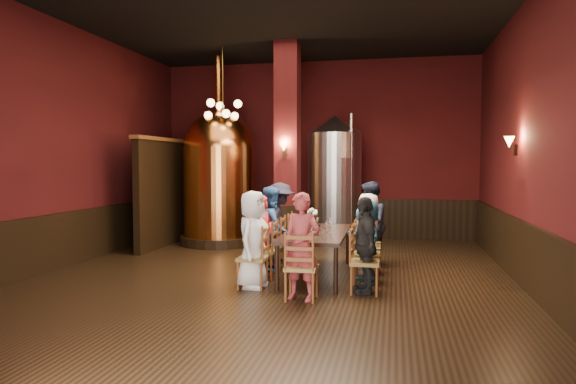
% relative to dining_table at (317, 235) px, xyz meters
% --- Properties ---
extents(room, '(10.00, 10.02, 4.50)m').
position_rel_dining_table_xyz_m(room, '(-0.71, -0.40, 1.56)').
color(room, black).
rests_on(room, ground).
extents(wainscot_right, '(0.08, 9.90, 1.00)m').
position_rel_dining_table_xyz_m(wainscot_right, '(3.25, -0.40, -0.19)').
color(wainscot_right, black).
rests_on(wainscot_right, ground).
extents(wainscot_back, '(7.90, 0.08, 1.00)m').
position_rel_dining_table_xyz_m(wainscot_back, '(-0.71, 4.56, -0.19)').
color(wainscot_back, black).
rests_on(wainscot_back, ground).
extents(wainscot_left, '(0.08, 9.90, 1.00)m').
position_rel_dining_table_xyz_m(wainscot_left, '(-4.67, -0.40, -0.19)').
color(wainscot_left, black).
rests_on(wainscot_left, ground).
extents(column, '(0.58, 0.58, 4.50)m').
position_rel_dining_table_xyz_m(column, '(-1.01, 2.40, 1.56)').
color(column, '#450E0F').
rests_on(column, ground).
extents(partition, '(0.22, 3.50, 2.40)m').
position_rel_dining_table_xyz_m(partition, '(-3.91, 2.80, 0.51)').
color(partition, black).
rests_on(partition, ground).
extents(pendant_cluster, '(0.90, 0.90, 1.70)m').
position_rel_dining_table_xyz_m(pendant_cluster, '(-2.51, 2.50, 2.41)').
color(pendant_cluster, '#A57226').
rests_on(pendant_cluster, room).
extents(sconce_wall, '(0.20, 0.20, 0.36)m').
position_rel_dining_table_xyz_m(sconce_wall, '(3.19, 0.40, 1.51)').
color(sconce_wall, black).
rests_on(sconce_wall, room).
extents(sconce_column, '(0.20, 0.20, 0.36)m').
position_rel_dining_table_xyz_m(sconce_column, '(-1.01, 2.10, 1.51)').
color(sconce_column, black).
rests_on(sconce_column, column).
extents(dining_table, '(1.03, 2.41, 0.75)m').
position_rel_dining_table_xyz_m(dining_table, '(0.00, 0.00, 0.00)').
color(dining_table, black).
rests_on(dining_table, ground).
extents(chair_0, '(0.47, 0.47, 0.92)m').
position_rel_dining_table_xyz_m(chair_0, '(-0.84, -1.01, -0.23)').
color(chair_0, brown).
rests_on(chair_0, ground).
extents(person_0, '(0.55, 0.78, 1.49)m').
position_rel_dining_table_xyz_m(person_0, '(-0.84, -1.01, 0.06)').
color(person_0, white).
rests_on(person_0, ground).
extents(chair_1, '(0.47, 0.47, 0.92)m').
position_rel_dining_table_xyz_m(chair_1, '(-0.85, -0.34, -0.23)').
color(chair_1, brown).
rests_on(chair_1, ground).
extents(person_1, '(0.45, 0.57, 1.38)m').
position_rel_dining_table_xyz_m(person_1, '(-0.85, -0.34, 0.00)').
color(person_1, red).
rests_on(person_1, ground).
extents(chair_2, '(0.47, 0.47, 0.92)m').
position_rel_dining_table_xyz_m(chair_2, '(-0.85, 0.32, -0.23)').
color(chair_2, brown).
rests_on(chair_2, ground).
extents(person_2, '(0.51, 0.79, 1.50)m').
position_rel_dining_table_xyz_m(person_2, '(-0.85, 0.32, 0.06)').
color(person_2, '#2A538E').
rests_on(person_2, ground).
extents(chair_3, '(0.47, 0.47, 0.92)m').
position_rel_dining_table_xyz_m(chair_3, '(-0.86, 0.99, -0.23)').
color(chair_3, brown).
rests_on(chair_3, ground).
extents(person_3, '(0.68, 1.05, 1.54)m').
position_rel_dining_table_xyz_m(person_3, '(-0.86, 0.99, 0.08)').
color(person_3, black).
rests_on(person_3, ground).
extents(chair_4, '(0.47, 0.47, 0.92)m').
position_rel_dining_table_xyz_m(chair_4, '(0.86, -0.99, -0.23)').
color(chair_4, brown).
rests_on(chair_4, ground).
extents(person_4, '(0.57, 0.90, 1.42)m').
position_rel_dining_table_xyz_m(person_4, '(0.86, -0.99, 0.02)').
color(person_4, black).
rests_on(person_4, ground).
extents(chair_5, '(0.47, 0.47, 0.92)m').
position_rel_dining_table_xyz_m(chair_5, '(0.85, -0.32, -0.23)').
color(chair_5, brown).
rests_on(chair_5, ground).
extents(person_5, '(0.77, 1.29, 1.33)m').
position_rel_dining_table_xyz_m(person_5, '(0.85, -0.32, -0.02)').
color(person_5, teal).
rests_on(person_5, ground).
extents(chair_6, '(0.47, 0.47, 0.92)m').
position_rel_dining_table_xyz_m(chair_6, '(0.85, 0.34, -0.23)').
color(chair_6, brown).
rests_on(chair_6, ground).
extents(person_6, '(0.64, 0.79, 1.39)m').
position_rel_dining_table_xyz_m(person_6, '(0.85, 0.34, 0.01)').
color(person_6, white).
rests_on(person_6, ground).
extents(chair_7, '(0.47, 0.47, 0.92)m').
position_rel_dining_table_xyz_m(chair_7, '(0.84, 1.01, -0.23)').
color(chair_7, brown).
rests_on(chair_7, ground).
extents(person_7, '(0.42, 0.78, 1.57)m').
position_rel_dining_table_xyz_m(person_7, '(0.84, 1.01, 0.10)').
color(person_7, '#1A2135').
rests_on(person_7, ground).
extents(chair_8, '(0.47, 0.47, 0.92)m').
position_rel_dining_table_xyz_m(chair_8, '(0.02, -1.55, -0.23)').
color(chair_8, brown).
rests_on(chair_8, ground).
extents(person_8, '(0.63, 0.49, 1.51)m').
position_rel_dining_table_xyz_m(person_8, '(0.02, -1.55, 0.06)').
color(person_8, '#993336').
rests_on(person_8, ground).
extents(copper_kettle, '(1.86, 1.86, 4.39)m').
position_rel_dining_table_xyz_m(copper_kettle, '(-2.77, 2.95, 0.91)').
color(copper_kettle, black).
rests_on(copper_kettle, ground).
extents(steel_vessel, '(1.34, 1.34, 3.02)m').
position_rel_dining_table_xyz_m(steel_vessel, '(-0.10, 3.51, 0.82)').
color(steel_vessel, '#B2B2B7').
rests_on(steel_vessel, ground).
extents(rose_vase, '(0.20, 0.20, 0.34)m').
position_rel_dining_table_xyz_m(rose_vase, '(-0.18, 0.69, 0.29)').
color(rose_vase, white).
rests_on(rose_vase, dining_table).
extents(wine_glass_0, '(0.07, 0.07, 0.17)m').
position_rel_dining_table_xyz_m(wine_glass_0, '(0.08, -0.43, 0.15)').
color(wine_glass_0, white).
rests_on(wine_glass_0, dining_table).
extents(wine_glass_1, '(0.07, 0.07, 0.17)m').
position_rel_dining_table_xyz_m(wine_glass_1, '(-0.09, 0.70, 0.15)').
color(wine_glass_1, white).
rests_on(wine_glass_1, dining_table).
extents(wine_glass_2, '(0.07, 0.07, 0.17)m').
position_rel_dining_table_xyz_m(wine_glass_2, '(0.20, -0.87, 0.15)').
color(wine_glass_2, white).
rests_on(wine_glass_2, dining_table).
extents(wine_glass_3, '(0.07, 0.07, 0.17)m').
position_rel_dining_table_xyz_m(wine_glass_3, '(-0.30, 0.38, 0.15)').
color(wine_glass_3, white).
rests_on(wine_glass_3, dining_table).
extents(wine_glass_4, '(0.07, 0.07, 0.17)m').
position_rel_dining_table_xyz_m(wine_glass_4, '(0.14, 0.63, 0.15)').
color(wine_glass_4, white).
rests_on(wine_glass_4, dining_table).
extents(wine_glass_5, '(0.07, 0.07, 0.17)m').
position_rel_dining_table_xyz_m(wine_glass_5, '(0.26, -0.10, 0.15)').
color(wine_glass_5, white).
rests_on(wine_glass_5, dining_table).
extents(wine_glass_6, '(0.07, 0.07, 0.17)m').
position_rel_dining_table_xyz_m(wine_glass_6, '(0.24, -0.63, 0.15)').
color(wine_glass_6, white).
rests_on(wine_glass_6, dining_table).
extents(wine_glass_7, '(0.07, 0.07, 0.17)m').
position_rel_dining_table_xyz_m(wine_glass_7, '(0.09, -0.42, 0.15)').
color(wine_glass_7, white).
rests_on(wine_glass_7, dining_table).
extents(wine_glass_8, '(0.07, 0.07, 0.17)m').
position_rel_dining_table_xyz_m(wine_glass_8, '(0.13, 0.16, 0.15)').
color(wine_glass_8, white).
rests_on(wine_glass_8, dining_table).
extents(wine_glass_9, '(0.07, 0.07, 0.17)m').
position_rel_dining_table_xyz_m(wine_glass_9, '(0.07, -0.89, 0.15)').
color(wine_glass_9, white).
rests_on(wine_glass_9, dining_table).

